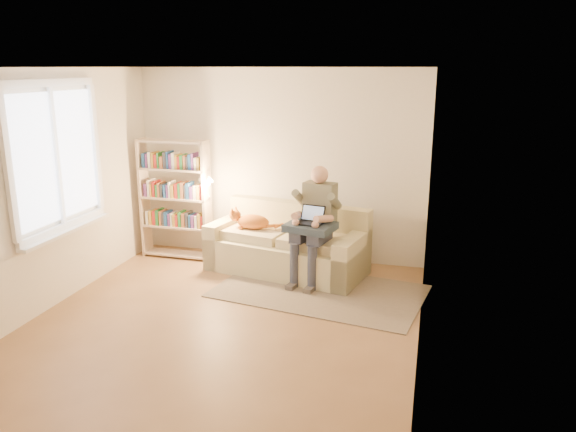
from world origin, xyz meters
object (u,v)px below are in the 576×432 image
(laptop, at_px, (310,219))
(bookshelf, at_px, (175,193))
(person, at_px, (315,218))
(cat, at_px, (250,221))
(sofa, at_px, (288,248))

(laptop, relative_size, bookshelf, 0.21)
(laptop, bearing_deg, person, 86.06)
(cat, bearing_deg, sofa, 14.79)
(laptop, bearing_deg, cat, 170.91)
(sofa, relative_size, cat, 3.24)
(cat, height_order, bookshelf, bookshelf)
(sofa, bearing_deg, person, -18.82)
(person, xyz_separation_m, bookshelf, (-2.05, 0.39, 0.11))
(sofa, xyz_separation_m, laptop, (0.37, -0.36, 0.52))
(sofa, height_order, cat, sofa)
(sofa, relative_size, person, 1.50)
(sofa, height_order, laptop, laptop)
(person, distance_m, bookshelf, 2.09)
(person, relative_size, cat, 2.15)
(laptop, xyz_separation_m, bookshelf, (-2.02, 0.51, 0.09))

